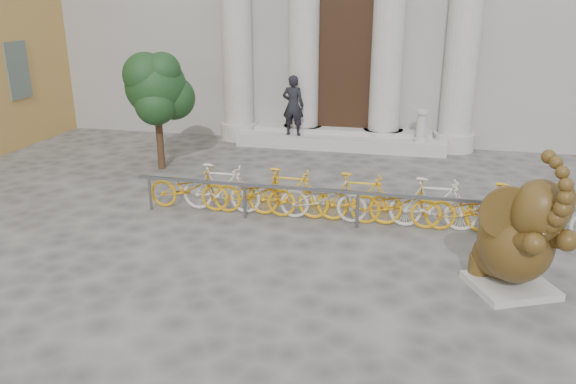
% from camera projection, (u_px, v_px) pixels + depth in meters
% --- Properties ---
extents(ground, '(80.00, 80.00, 0.00)m').
position_uv_depth(ground, '(248.00, 312.00, 7.78)').
color(ground, '#474442').
rests_on(ground, ground).
extents(entrance_steps, '(6.00, 1.20, 0.36)m').
position_uv_depth(entrance_steps, '(340.00, 141.00, 16.39)').
color(entrance_steps, '#A8A59E').
rests_on(entrance_steps, ground).
extents(elephant_statue, '(1.54, 1.78, 2.24)m').
position_uv_depth(elephant_statue, '(518.00, 240.00, 8.12)').
color(elephant_statue, '#A8A59E').
rests_on(elephant_statue, ground).
extents(bike_rack, '(8.87, 0.53, 1.00)m').
position_uv_depth(bike_rack, '(359.00, 198.00, 10.74)').
color(bike_rack, slate).
rests_on(bike_rack, ground).
extents(tree, '(1.69, 1.54, 2.93)m').
position_uv_depth(tree, '(157.00, 88.00, 13.71)').
color(tree, '#332114').
rests_on(tree, ground).
extents(pedestrian, '(0.64, 0.43, 1.73)m').
position_uv_depth(pedestrian, '(293.00, 105.00, 16.06)').
color(pedestrian, black).
rests_on(pedestrian, entrance_steps).
extents(balustrade_post, '(0.36, 0.36, 0.88)m').
position_uv_depth(balustrade_post, '(421.00, 127.00, 15.44)').
color(balustrade_post, '#A8A59E').
rests_on(balustrade_post, entrance_steps).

